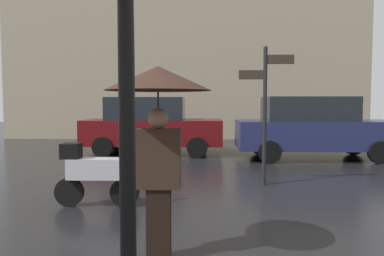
{
  "coord_description": "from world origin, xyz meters",
  "views": [
    {
      "loc": [
        0.82,
        -2.66,
        1.64
      ],
      "look_at": [
        0.58,
        5.97,
        1.06
      ],
      "focal_mm": 34.85,
      "sensor_mm": 36.0,
      "label": 1
    }
  ],
  "objects_px": {
    "parked_car_left": "(151,125)",
    "street_signpost": "(265,101)",
    "pedestrian_with_umbrella": "(158,102)",
    "parked_car_right": "(313,127)",
    "parked_scooter": "(94,172)"
  },
  "relations": [
    {
      "from": "parked_car_left",
      "to": "street_signpost",
      "type": "relative_size",
      "value": 1.6
    },
    {
      "from": "parked_car_left",
      "to": "pedestrian_with_umbrella",
      "type": "bearing_deg",
      "value": -80.7
    },
    {
      "from": "parked_car_left",
      "to": "parked_car_right",
      "type": "height_order",
      "value": "parked_car_left"
    },
    {
      "from": "street_signpost",
      "to": "pedestrian_with_umbrella",
      "type": "bearing_deg",
      "value": -115.07
    },
    {
      "from": "parked_car_left",
      "to": "street_signpost",
      "type": "height_order",
      "value": "street_signpost"
    },
    {
      "from": "pedestrian_with_umbrella",
      "to": "parked_car_right",
      "type": "relative_size",
      "value": 0.44
    },
    {
      "from": "pedestrian_with_umbrella",
      "to": "street_signpost",
      "type": "distance_m",
      "value": 4.0
    },
    {
      "from": "parked_scooter",
      "to": "street_signpost",
      "type": "relative_size",
      "value": 0.49
    },
    {
      "from": "parked_scooter",
      "to": "parked_car_right",
      "type": "height_order",
      "value": "parked_car_right"
    },
    {
      "from": "street_signpost",
      "to": "parked_car_right",
      "type": "bearing_deg",
      "value": 60.79
    },
    {
      "from": "pedestrian_with_umbrella",
      "to": "parked_scooter",
      "type": "bearing_deg",
      "value": -28.95
    },
    {
      "from": "pedestrian_with_umbrella",
      "to": "parked_car_right",
      "type": "xyz_separation_m",
      "value": [
        3.7,
        7.22,
        -0.72
      ]
    },
    {
      "from": "parked_scooter",
      "to": "parked_car_right",
      "type": "xyz_separation_m",
      "value": [
        4.97,
        5.24,
        0.38
      ]
    },
    {
      "from": "parked_scooter",
      "to": "pedestrian_with_umbrella",
      "type": "bearing_deg",
      "value": -57.49
    },
    {
      "from": "parked_scooter",
      "to": "parked_car_left",
      "type": "height_order",
      "value": "parked_car_left"
    }
  ]
}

